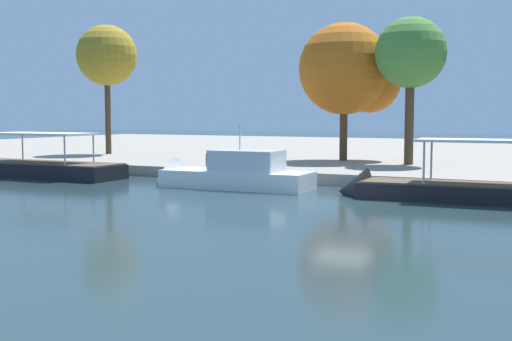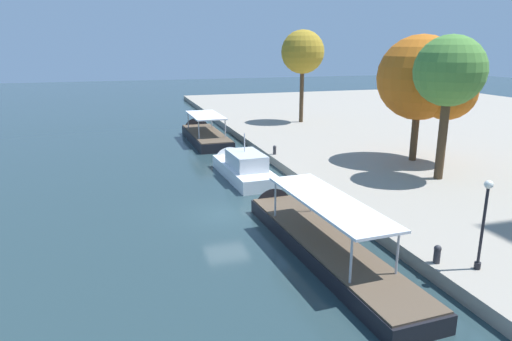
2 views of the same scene
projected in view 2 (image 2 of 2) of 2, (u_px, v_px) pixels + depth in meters
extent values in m
plane|color=#23383D|center=(226.00, 215.00, 27.11)|extent=(220.00, 220.00, 0.00)
cube|color=black|center=(206.00, 140.00, 47.30)|extent=(11.01, 3.37, 1.31)
cone|color=black|center=(195.00, 130.00, 52.80)|extent=(1.44, 2.93, 2.92)
cube|color=brown|center=(206.00, 133.00, 47.12)|extent=(10.79, 3.21, 0.08)
cylinder|color=#B2B2B7|center=(188.00, 120.00, 49.27)|extent=(0.10, 0.10, 1.73)
cylinder|color=#B2B2B7|center=(212.00, 119.00, 50.03)|extent=(0.10, 0.10, 1.73)
cylinder|color=#B2B2B7|center=(199.00, 130.00, 43.73)|extent=(0.10, 0.10, 1.73)
cylinder|color=#B2B2B7|center=(225.00, 128.00, 44.49)|extent=(0.10, 0.10, 1.73)
cube|color=silver|center=(205.00, 115.00, 46.63)|extent=(6.84, 3.06, 0.12)
cube|color=white|center=(244.00, 175.00, 34.51)|extent=(8.33, 3.07, 1.39)
cone|color=white|center=(227.00, 161.00, 38.62)|extent=(1.30, 2.66, 2.61)
cube|color=silver|center=(246.00, 160.00, 33.62)|extent=(3.79, 2.34, 1.12)
cube|color=black|center=(240.00, 155.00, 34.92)|extent=(1.07, 2.10, 0.67)
cylinder|color=silver|center=(245.00, 142.00, 33.66)|extent=(0.08, 0.08, 1.37)
cube|color=black|center=(326.00, 253.00, 21.62)|extent=(13.91, 3.31, 1.14)
cone|color=black|center=(269.00, 204.00, 28.33)|extent=(1.51, 2.44, 2.37)
cube|color=brown|center=(327.00, 241.00, 21.46)|extent=(13.63, 3.16, 0.08)
cylinder|color=#B2B2B7|center=(275.00, 199.00, 24.29)|extent=(0.10, 0.10, 1.89)
cylinder|color=#B2B2B7|center=(311.00, 195.00, 24.98)|extent=(0.10, 0.10, 1.89)
cylinder|color=#B2B2B7|center=(351.00, 260.00, 17.41)|extent=(0.10, 0.10, 1.89)
cylinder|color=#B2B2B7|center=(398.00, 252.00, 18.10)|extent=(0.10, 0.10, 1.89)
cube|color=silver|center=(328.00, 201.00, 20.93)|extent=(8.66, 2.84, 0.12)
cylinder|color=#2D2D33|center=(437.00, 257.00, 19.58)|extent=(0.29, 0.29, 0.58)
sphere|color=#2D2D33|center=(438.00, 249.00, 19.48)|extent=(0.32, 0.32, 0.32)
cylinder|color=#2D2D33|center=(275.00, 151.00, 39.00)|extent=(0.27, 0.27, 0.56)
sphere|color=#2D2D33|center=(275.00, 147.00, 38.90)|extent=(0.29, 0.29, 0.29)
cylinder|color=black|center=(482.00, 230.00, 18.66)|extent=(0.12, 0.12, 3.52)
sphere|color=white|center=(489.00, 184.00, 18.15)|extent=(0.35, 0.35, 0.35)
cylinder|color=black|center=(477.00, 265.00, 19.08)|extent=(0.26, 0.26, 0.30)
cylinder|color=#4C3823|center=(442.00, 139.00, 31.29)|extent=(0.60, 0.60, 5.61)
sphere|color=#4C8438|center=(450.00, 71.00, 30.08)|extent=(4.67, 4.67, 4.67)
sphere|color=#4C8438|center=(444.00, 61.00, 30.31)|extent=(2.84, 2.84, 2.84)
sphere|color=#4C8438|center=(447.00, 73.00, 30.70)|extent=(3.14, 3.14, 3.14)
cylinder|color=#4C3823|center=(302.00, 96.00, 54.65)|extent=(0.48, 0.48, 6.34)
sphere|color=olive|center=(303.00, 52.00, 53.31)|extent=(5.03, 5.03, 5.03)
sphere|color=olive|center=(300.00, 58.00, 53.65)|extent=(2.47, 2.47, 2.47)
sphere|color=olive|center=(298.00, 46.00, 53.78)|extent=(2.82, 2.82, 2.82)
cylinder|color=#4C3823|center=(415.00, 135.00, 36.61)|extent=(0.56, 0.56, 4.11)
sphere|color=#BC6019|center=(420.00, 78.00, 35.42)|extent=(6.53, 6.53, 6.53)
sphere|color=#BC6019|center=(428.00, 67.00, 34.20)|extent=(2.95, 2.95, 2.95)
sphere|color=#BC6019|center=(448.00, 91.00, 34.76)|extent=(4.42, 4.42, 4.42)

